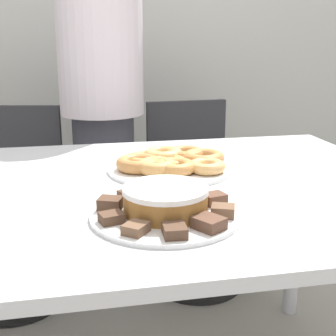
{
  "coord_description": "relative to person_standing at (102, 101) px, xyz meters",
  "views": [
    {
      "loc": [
        -0.2,
        -1.19,
        1.16
      ],
      "look_at": [
        0.03,
        -0.06,
        0.84
      ],
      "focal_mm": 50.0,
      "sensor_mm": 36.0,
      "label": 1
    }
  ],
  "objects": [
    {
      "name": "plate_cake",
      "position": [
        0.06,
        -1.13,
        -0.11
      ],
      "size": [
        0.34,
        0.34,
        0.01
      ],
      "color": "white",
      "rests_on": "table"
    },
    {
      "name": "plate_donuts",
      "position": [
        0.15,
        -0.76,
        -0.11
      ],
      "size": [
        0.37,
        0.37,
        0.01
      ],
      "color": "white",
      "rests_on": "table"
    },
    {
      "name": "donut_8",
      "position": [
        0.08,
        -0.72,
        -0.09
      ],
      "size": [
        0.12,
        0.12,
        0.03
      ],
      "color": "#D18E4C",
      "rests_on": "plate_donuts"
    },
    {
      "name": "lamington_4",
      "position": [
        -0.0,
        -1.02,
        -0.09
      ],
      "size": [
        0.06,
        0.06,
        0.02
      ],
      "rotation": [
        0.0,
        0.0,
        8.43
      ],
      "color": "#513828",
      "rests_on": "plate_cake"
    },
    {
      "name": "donut_5",
      "position": [
        0.26,
        -0.74,
        -0.08
      ],
      "size": [
        0.13,
        0.13,
        0.04
      ],
      "color": "#C68447",
      "rests_on": "plate_donuts"
    },
    {
      "name": "lamington_9",
      "position": [
        0.13,
        -1.23,
        -0.09
      ],
      "size": [
        0.07,
        0.08,
        0.02
      ],
      "rotation": [
        0.0,
        0.0,
        11.57
      ],
      "color": "brown",
      "rests_on": "plate_cake"
    },
    {
      "name": "frosted_cake",
      "position": [
        0.06,
        -1.13,
        -0.07
      ],
      "size": [
        0.19,
        0.19,
        0.06
      ],
      "color": "#9E662D",
      "rests_on": "plate_cake"
    },
    {
      "name": "wall_back",
      "position": [
        0.08,
        0.74,
        0.41
      ],
      "size": [
        8.0,
        0.05,
        2.6
      ],
      "color": "beige",
      "rests_on": "ground_plane"
    },
    {
      "name": "table",
      "position": [
        0.08,
        -0.89,
        -0.2
      ],
      "size": [
        1.47,
        1.06,
        0.78
      ],
      "color": "silver",
      "rests_on": "ground_plane"
    },
    {
      "name": "lamington_6",
      "position": [
        -0.06,
        -1.16,
        -0.09
      ],
      "size": [
        0.06,
        0.05,
        0.02
      ],
      "rotation": [
        0.0,
        0.0,
        9.69
      ],
      "color": "#513828",
      "rests_on": "plate_cake"
    },
    {
      "name": "office_chair_left",
      "position": [
        -0.41,
        -0.03,
        -0.49
      ],
      "size": [
        0.52,
        0.52,
        0.86
      ],
      "rotation": [
        0.0,
        0.0,
        -0.21
      ],
      "color": "black",
      "rests_on": "ground_plane"
    },
    {
      "name": "person_standing",
      "position": [
        0.0,
        0.0,
        0.0
      ],
      "size": [
        0.37,
        0.37,
        1.69
      ],
      "color": "#383842",
      "rests_on": "ground_plane"
    },
    {
      "name": "donut_1",
      "position": [
        0.05,
        -0.77,
        -0.08
      ],
      "size": [
        0.13,
        0.13,
        0.04
      ],
      "color": "#C68447",
      "rests_on": "plate_donuts"
    },
    {
      "name": "donut_0",
      "position": [
        0.15,
        -0.76,
        -0.09
      ],
      "size": [
        0.1,
        0.1,
        0.03
      ],
      "color": "tan",
      "rests_on": "plate_donuts"
    },
    {
      "name": "lamington_8",
      "position": [
        0.06,
        -1.25,
        -0.09
      ],
      "size": [
        0.05,
        0.06,
        0.02
      ],
      "rotation": [
        0.0,
        0.0,
        10.95
      ],
      "color": "#513828",
      "rests_on": "plate_cake"
    },
    {
      "name": "donut_2",
      "position": [
        0.1,
        -0.81,
        -0.08
      ],
      "size": [
        0.11,
        0.11,
        0.04
      ],
      "color": "tan",
      "rests_on": "plate_donuts"
    },
    {
      "name": "donut_6",
      "position": [
        0.21,
        -0.68,
        -0.08
      ],
      "size": [
        0.12,
        0.12,
        0.04
      ],
      "color": "#C68447",
      "rests_on": "plate_donuts"
    },
    {
      "name": "lamington_2",
      "position": [
        0.14,
        -1.03,
        -0.09
      ],
      "size": [
        0.08,
        0.08,
        0.03
      ],
      "rotation": [
        0.0,
        0.0,
        7.18
      ],
      "color": "#513828",
      "rests_on": "plate_cake"
    },
    {
      "name": "donut_4",
      "position": [
        0.24,
        -0.83,
        -0.08
      ],
      "size": [
        0.11,
        0.11,
        0.03
      ],
      "color": "#E5AD66",
      "rests_on": "plate_donuts"
    },
    {
      "name": "lamington_5",
      "position": [
        -0.05,
        -1.08,
        -0.09
      ],
      "size": [
        0.06,
        0.06,
        0.03
      ],
      "rotation": [
        0.0,
        0.0,
        9.06
      ],
      "color": "#513828",
      "rests_on": "plate_cake"
    },
    {
      "name": "lamington_7",
      "position": [
        -0.01,
        -1.22,
        -0.09
      ],
      "size": [
        0.06,
        0.06,
        0.02
      ],
      "rotation": [
        0.0,
        0.0,
        10.32
      ],
      "color": "brown",
      "rests_on": "plate_cake"
    },
    {
      "name": "lamington_1",
      "position": [
        0.19,
        -1.09,
        -0.09
      ],
      "size": [
        0.06,
        0.05,
        0.03
      ],
      "rotation": [
        0.0,
        0.0,
        6.55
      ],
      "color": "brown",
      "rests_on": "plate_cake"
    },
    {
      "name": "donut_7",
      "position": [
        0.14,
        -0.68,
        -0.08
      ],
      "size": [
        0.12,
        0.12,
        0.04
      ],
      "color": "#E5AD66",
      "rests_on": "plate_donuts"
    },
    {
      "name": "donut_3",
      "position": [
        0.15,
        -0.82,
        -0.08
      ],
      "size": [
        0.12,
        0.12,
        0.04
      ],
      "color": "#D18E4C",
      "rests_on": "plate_donuts"
    },
    {
      "name": "lamington_3",
      "position": [
        0.07,
        -1.0,
        -0.09
      ],
      "size": [
        0.04,
        0.05,
        0.02
      ],
      "rotation": [
        0.0,
        0.0,
        7.8
      ],
      "color": "brown",
      "rests_on": "plate_cake"
    },
    {
      "name": "lamington_0",
      "position": [
        0.18,
        -1.17,
        -0.09
      ],
      "size": [
        0.06,
        0.06,
        0.02
      ],
      "rotation": [
        0.0,
        0.0,
        5.92
      ],
      "color": "brown",
      "rests_on": "plate_cake"
    },
    {
      "name": "office_chair_right",
      "position": [
        0.42,
        -0.03,
        -0.49
      ],
      "size": [
        0.47,
        0.47,
        0.86
      ],
      "rotation": [
        0.0,
        0.0,
        0.06
      ],
      "color": "black",
      "rests_on": "ground_plane"
    }
  ]
}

